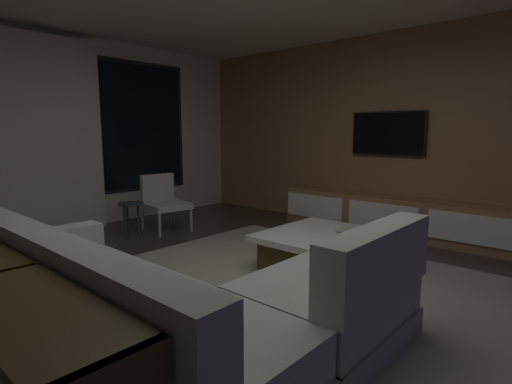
# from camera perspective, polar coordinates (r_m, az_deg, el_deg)

# --- Properties ---
(floor) EXTENTS (9.20, 9.20, 0.00)m
(floor) POSITION_cam_1_polar(r_m,az_deg,el_deg) (3.37, 0.23, -15.28)
(floor) COLOR #332B26
(back_wall_with_window) EXTENTS (6.60, 0.30, 2.70)m
(back_wall_with_window) POSITION_cam_1_polar(r_m,az_deg,el_deg) (6.09, -26.84, 7.43)
(back_wall_with_window) COLOR beige
(back_wall_with_window) RESTS_ON floor
(media_wall) EXTENTS (0.12, 7.80, 2.70)m
(media_wall) POSITION_cam_1_polar(r_m,az_deg,el_deg) (5.75, 21.08, 7.83)
(media_wall) COLOR #8E6642
(media_wall) RESTS_ON floor
(area_rug) EXTENTS (3.20, 3.80, 0.01)m
(area_rug) POSITION_cam_1_polar(r_m,az_deg,el_deg) (3.56, 5.31, -13.87)
(area_rug) COLOR gray
(area_rug) RESTS_ON floor
(sectional_couch) EXTENTS (1.98, 2.50, 0.82)m
(sectional_couch) POSITION_cam_1_polar(r_m,az_deg,el_deg) (2.57, -11.11, -16.29)
(sectional_couch) COLOR gray
(sectional_couch) RESTS_ON floor
(coffee_table) EXTENTS (1.16, 1.16, 0.36)m
(coffee_table) POSITION_cam_1_polar(r_m,az_deg,el_deg) (4.09, 10.18, -8.29)
(coffee_table) COLOR #41341B
(coffee_table) RESTS_ON floor
(book_stack_on_coffee_table) EXTENTS (0.26, 0.22, 0.04)m
(book_stack_on_coffee_table) POSITION_cam_1_polar(r_m,az_deg,el_deg) (4.10, 13.38, -5.53)
(book_stack_on_coffee_table) COLOR #67BF6C
(book_stack_on_coffee_table) RESTS_ON coffee_table
(accent_chair_near_window) EXTENTS (0.60, 0.62, 0.78)m
(accent_chair_near_window) POSITION_cam_1_polar(r_m,az_deg,el_deg) (5.72, -13.17, -1.05)
(accent_chair_near_window) COLOR #B2ADA0
(accent_chair_near_window) RESTS_ON floor
(side_stool) EXTENTS (0.32, 0.32, 0.46)m
(side_stool) POSITION_cam_1_polar(r_m,az_deg,el_deg) (5.43, -17.51, -2.36)
(side_stool) COLOR #333338
(side_stool) RESTS_ON floor
(media_console) EXTENTS (0.46, 3.10, 0.52)m
(media_console) POSITION_cam_1_polar(r_m,az_deg,el_deg) (5.61, 18.94, -3.36)
(media_console) COLOR #8E6642
(media_console) RESTS_ON floor
(mounted_tv) EXTENTS (0.05, 1.02, 0.59)m
(mounted_tv) POSITION_cam_1_polar(r_m,az_deg,el_deg) (5.74, 18.34, 7.96)
(mounted_tv) COLOR black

